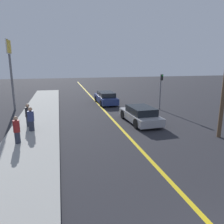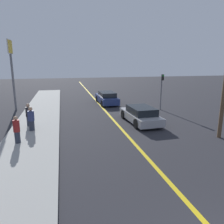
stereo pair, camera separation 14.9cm
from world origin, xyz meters
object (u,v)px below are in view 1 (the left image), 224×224
car_ahead_center (106,98)px  traffic_light (161,88)px  pedestrian_by_sign (28,115)px  pedestrian_mid_group (17,130)px  car_near_right_lane (140,115)px  pedestrian_far_standing (31,119)px  utility_pole (224,90)px  roadside_sign (10,59)px

car_ahead_center → traffic_light: 6.38m
car_ahead_center → pedestrian_by_sign: size_ratio=2.99×
car_ahead_center → pedestrian_mid_group: pedestrian_mid_group is taller
traffic_light → car_near_right_lane: bearing=-132.1°
car_near_right_lane → pedestrian_mid_group: size_ratio=3.01×
car_near_right_lane → traffic_light: 5.44m
pedestrian_far_standing → traffic_light: (11.36, 4.45, 1.22)m
utility_pole → traffic_light: bearing=90.9°
car_near_right_lane → utility_pole: (3.63, -4.24, 2.31)m
car_near_right_lane → car_ahead_center: size_ratio=0.97×
car_near_right_lane → utility_pole: 6.04m
car_near_right_lane → utility_pole: utility_pole is taller
car_ahead_center → pedestrian_mid_group: 13.25m
car_near_right_lane → pedestrian_far_standing: pedestrian_far_standing is taller
pedestrian_mid_group → car_ahead_center: bearing=56.1°
car_near_right_lane → roadside_sign: 13.09m
roadside_sign → utility_pole: size_ratio=1.12×
pedestrian_far_standing → car_near_right_lane: bearing=4.2°
roadside_sign → utility_pole: (13.87, -11.23, -1.90)m
car_near_right_lane → pedestrian_far_standing: 7.88m
traffic_light → utility_pole: utility_pole is taller
car_ahead_center → pedestrian_by_sign: (-7.19, -7.65, 0.29)m
car_ahead_center → utility_pole: 13.44m
traffic_light → roadside_sign: size_ratio=0.52×
pedestrian_mid_group → utility_pole: bearing=-6.8°
pedestrian_by_sign → pedestrian_mid_group: bearing=-93.4°
pedestrian_far_standing → utility_pole: size_ratio=0.27×
pedestrian_mid_group → pedestrian_by_sign: bearing=86.6°
car_ahead_center → utility_pole: bearing=-70.9°
pedestrian_by_sign → traffic_light: 12.19m
traffic_light → utility_pole: size_ratio=0.58×
car_near_right_lane → traffic_light: size_ratio=1.37×
pedestrian_far_standing → roadside_sign: (-2.38, 7.56, 3.91)m
utility_pole → car_ahead_center: bearing=110.3°
pedestrian_far_standing → pedestrian_by_sign: bearing=105.2°
car_near_right_lane → pedestrian_mid_group: 8.82m
car_near_right_lane → utility_pole: size_ratio=0.80×
pedestrian_mid_group → roadside_sign: bearing=100.9°
pedestrian_by_sign → utility_pole: bearing=-22.0°
pedestrian_mid_group → traffic_light: size_ratio=0.45×
car_near_right_lane → pedestrian_mid_group: (-8.35, -2.81, 0.28)m
traffic_light → roadside_sign: 14.34m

